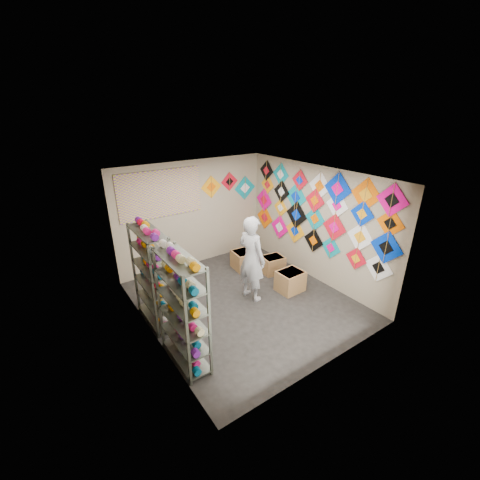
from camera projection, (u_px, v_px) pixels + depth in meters
ground at (244, 301)px, 6.93m from camera, size 4.50×4.50×0.00m
room_walls at (244, 230)px, 6.29m from camera, size 4.50×4.50×4.50m
shelf_rack_front at (183, 311)px, 4.98m from camera, size 0.40×1.10×1.90m
shelf_rack_back at (152, 277)px, 5.97m from camera, size 0.40×1.10×1.90m
string_spools at (166, 288)px, 5.44m from camera, size 0.12×2.36×0.12m
kite_wall_display at (316, 212)px, 7.30m from camera, size 0.06×4.34×2.08m
back_wall_kites at (231, 186)px, 8.46m from camera, size 1.68×0.02×0.83m
poster at (161, 194)px, 7.42m from camera, size 2.00×0.01×1.10m
shopkeeper at (252, 259)px, 6.71m from camera, size 0.85×0.70×1.87m
carton_a at (290, 281)px, 7.23m from camera, size 0.58×0.49×0.47m
carton_b at (273, 265)px, 8.02m from camera, size 0.58×0.50×0.43m
carton_c at (243, 260)px, 8.23m from camera, size 0.53×0.58×0.46m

